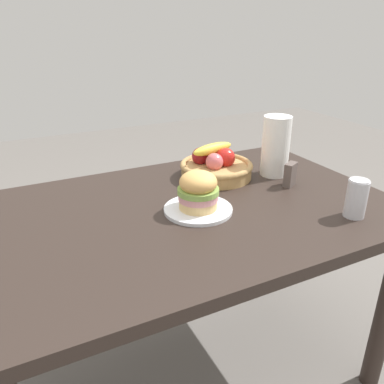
# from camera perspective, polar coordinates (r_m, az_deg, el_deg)

# --- Properties ---
(ground_plane) EXTENTS (8.00, 8.00, 0.00)m
(ground_plane) POSITION_cam_1_polar(r_m,az_deg,el_deg) (1.77, -0.38, -24.60)
(ground_plane) COLOR slate
(dining_table) EXTENTS (1.40, 0.90, 0.75)m
(dining_table) POSITION_cam_1_polar(r_m,az_deg,el_deg) (1.36, -0.45, -6.10)
(dining_table) COLOR #2D231E
(dining_table) RESTS_ON ground_plane
(plate) EXTENTS (0.23, 0.23, 0.01)m
(plate) POSITION_cam_1_polar(r_m,az_deg,el_deg) (1.29, 0.90, -2.56)
(plate) COLOR white
(plate) RESTS_ON dining_table
(sandwich) EXTENTS (0.14, 0.14, 0.13)m
(sandwich) POSITION_cam_1_polar(r_m,az_deg,el_deg) (1.26, 0.92, 0.26)
(sandwich) COLOR #E5BC75
(sandwich) RESTS_ON plate
(soda_can) EXTENTS (0.07, 0.07, 0.13)m
(soda_can) POSITION_cam_1_polar(r_m,az_deg,el_deg) (1.33, 22.94, -0.86)
(soda_can) COLOR silver
(soda_can) RESTS_ON dining_table
(fruit_basket) EXTENTS (0.29, 0.29, 0.14)m
(fruit_basket) POSITION_cam_1_polar(r_m,az_deg,el_deg) (1.56, 3.52, 3.77)
(fruit_basket) COLOR tan
(fruit_basket) RESTS_ON dining_table
(paper_towel_roll) EXTENTS (0.11, 0.11, 0.24)m
(paper_towel_roll) POSITION_cam_1_polar(r_m,az_deg,el_deg) (1.59, 12.15, 6.58)
(paper_towel_roll) COLOR white
(paper_towel_roll) RESTS_ON dining_table
(napkin_holder) EXTENTS (0.07, 0.05, 0.09)m
(napkin_holder) POSITION_cam_1_polar(r_m,az_deg,el_deg) (1.51, 14.23, 2.48)
(napkin_holder) COLOR #594C47
(napkin_holder) RESTS_ON dining_table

